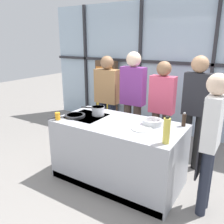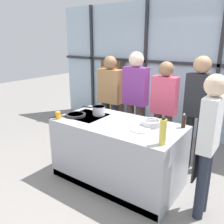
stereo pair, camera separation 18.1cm
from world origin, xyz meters
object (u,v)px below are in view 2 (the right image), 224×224
object	(u,v)px
spectator_far_left	(110,96)
frying_pan	(75,115)
spectator_center_left	(135,97)
white_plate	(140,129)
mixing_bowl	(151,123)
oil_bottle	(163,132)
pepper_grinder	(184,121)
spectator_far_right	(198,106)
spectator_center_right	(164,106)
chef	(208,138)
saucepan	(99,110)
juice_glass_near	(58,115)

from	to	relation	value
spectator_far_left	frying_pan	size ratio (longest dim) A/B	3.44
spectator_center_left	white_plate	bearing A→B (deg)	123.24
mixing_bowl	oil_bottle	xyz separation A→B (m)	(0.36, -0.46, 0.11)
spectator_far_left	pepper_grinder	size ratio (longest dim) A/B	8.83
white_plate	oil_bottle	size ratio (longest dim) A/B	0.83
mixing_bowl	pepper_grinder	size ratio (longest dim) A/B	1.35
oil_bottle	pepper_grinder	world-z (taller)	oil_bottle
spectator_far_right	spectator_center_right	bearing A→B (deg)	0.00
spectator_center_right	pepper_grinder	world-z (taller)	spectator_center_right
spectator_center_left	spectator_center_right	size ratio (longest dim) A/B	1.08
chef	white_plate	size ratio (longest dim) A/B	6.36
frying_pan	white_plate	bearing A→B (deg)	3.82
spectator_far_right	mixing_bowl	bearing A→B (deg)	64.52
spectator_center_right	saucepan	xyz separation A→B (m)	(-0.70, -0.82, 0.00)
spectator_far_left	frying_pan	distance (m)	1.08
saucepan	spectator_far_right	bearing A→B (deg)	33.43
spectator_center_right	spectator_far_right	size ratio (longest dim) A/B	0.94
pepper_grinder	saucepan	bearing A→B (deg)	-169.97
chef	juice_glass_near	xyz separation A→B (m)	(-2.01, -0.34, -0.03)
chef	spectator_far_right	bearing A→B (deg)	22.57
chef	white_plate	world-z (taller)	chef
saucepan	oil_bottle	distance (m)	1.30
chef	saucepan	size ratio (longest dim) A/B	4.73
oil_bottle	spectator_far_right	bearing A→B (deg)	89.52
spectator_center_right	oil_bottle	xyz separation A→B (m)	(0.53, -1.25, 0.08)
chef	spectator_center_right	bearing A→B (deg)	44.14
frying_pan	pepper_grinder	xyz separation A→B (m)	(1.49, 0.48, 0.07)
spectator_center_left	juice_glass_near	bearing A→B (deg)	68.02
spectator_far_right	pepper_grinder	world-z (taller)	spectator_far_right
juice_glass_near	white_plate	bearing A→B (deg)	14.35
chef	white_plate	distance (m)	0.83
oil_bottle	juice_glass_near	bearing A→B (deg)	-177.81
frying_pan	oil_bottle	xyz separation A→B (m)	(1.48, -0.17, 0.13)
oil_bottle	juice_glass_near	world-z (taller)	oil_bottle
spectator_center_right	pepper_grinder	distance (m)	0.81
white_plate	oil_bottle	bearing A→B (deg)	-30.74
spectator_far_left	saucepan	bearing A→B (deg)	114.48
spectator_center_left	saucepan	size ratio (longest dim) A/B	5.11
spectator_center_left	oil_bottle	distance (m)	1.64
frying_pan	mixing_bowl	distance (m)	1.16
white_plate	saucepan	bearing A→B (deg)	167.36
spectator_center_right	pepper_grinder	xyz separation A→B (m)	(0.54, -0.60, 0.02)
chef	spectator_center_right	xyz separation A→B (m)	(-0.94, 0.97, -0.02)
spectator_center_left	mixing_bowl	distance (m)	1.06
spectator_center_left	chef	bearing A→B (deg)	146.76
frying_pan	mixing_bowl	size ratio (longest dim) A/B	1.90
spectator_far_left	mixing_bowl	distance (m)	1.47
chef	spectator_far_left	xyz separation A→B (m)	(-2.02, 0.97, -0.01)
spectator_far_left	mixing_bowl	bearing A→B (deg)	147.80
oil_bottle	saucepan	bearing A→B (deg)	160.86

